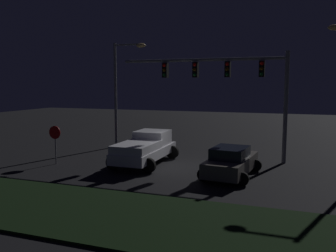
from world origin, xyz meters
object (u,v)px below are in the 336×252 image
pickup_truck (146,146)px  traffic_signal_gantry (228,77)px  car_sedan (231,162)px  street_lamp_left (122,82)px  stop_sign (55,137)px

pickup_truck → traffic_signal_gantry: size_ratio=0.52×
car_sedan → traffic_signal_gantry: traffic_signal_gantry is taller
car_sedan → traffic_signal_gantry: bearing=18.9°
traffic_signal_gantry → street_lamp_left: (-7.96, 1.59, -0.23)m
car_sedan → stop_sign: size_ratio=2.04×
pickup_truck → car_sedan: pickup_truck is taller
traffic_signal_gantry → car_sedan: bearing=-76.8°
car_sedan → stop_sign: bearing=99.5°
car_sedan → traffic_signal_gantry: size_ratio=0.44×
pickup_truck → stop_sign: 5.26m
pickup_truck → car_sedan: size_ratio=1.19×
pickup_truck → stop_sign: (-4.85, -1.96, 0.56)m
traffic_signal_gantry → stop_sign: bearing=-152.7°
pickup_truck → stop_sign: size_ratio=2.42×
pickup_truck → street_lamp_left: street_lamp_left is taller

